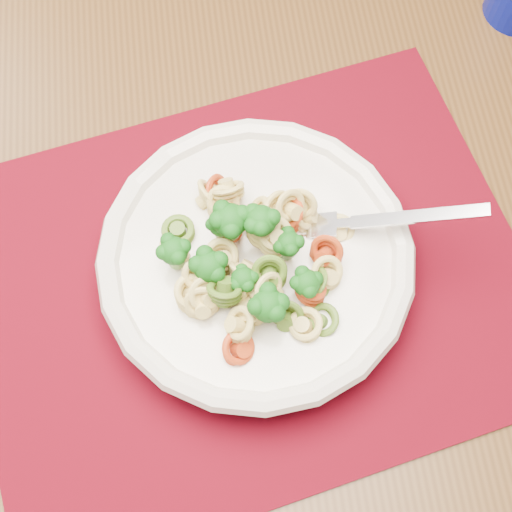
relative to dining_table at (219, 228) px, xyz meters
name	(u,v)px	position (x,y,z in m)	size (l,w,h in m)	color
dining_table	(219,228)	(0.00, 0.00, 0.00)	(1.60, 1.23, 0.76)	#513316
placemat	(249,280)	(0.00, -0.11, 0.10)	(0.48, 0.37, 0.00)	#4D030E
pasta_bowl	(256,260)	(0.00, -0.10, 0.13)	(0.27, 0.27, 0.05)	silver
pasta_broccoli_heap	(256,253)	(0.00, -0.10, 0.15)	(0.23, 0.23, 0.06)	#D1C267
fork	(322,225)	(0.06, -0.10, 0.15)	(0.19, 0.02, 0.01)	silver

